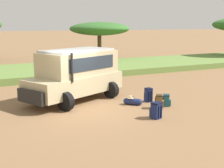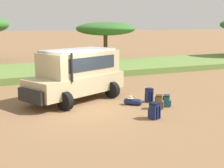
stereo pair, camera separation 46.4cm
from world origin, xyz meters
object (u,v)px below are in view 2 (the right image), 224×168
at_px(duffel_bag_low_black_case, 133,102).
at_px(backpack_outermost, 149,95).
at_px(safari_vehicle, 77,73).
at_px(backpack_cluster_center, 159,102).
at_px(backpack_beside_front_wheel, 155,111).
at_px(backpack_near_rear_wheel, 167,101).
at_px(acacia_tree_right_mid, 105,29).

bearing_deg(duffel_bag_low_black_case, backpack_outermost, 9.70).
distance_m(safari_vehicle, backpack_cluster_center, 4.15).
relative_size(backpack_beside_front_wheel, backpack_cluster_center, 1.05).
distance_m(backpack_cluster_center, backpack_outermost, 1.25).
height_order(backpack_cluster_center, duffel_bag_low_black_case, backpack_cluster_center).
distance_m(backpack_near_rear_wheel, duffel_bag_low_black_case, 1.52).
height_order(backpack_beside_front_wheel, backpack_near_rear_wheel, backpack_beside_front_wheel).
bearing_deg(backpack_near_rear_wheel, backpack_cluster_center, -158.60).
bearing_deg(backpack_outermost, safari_vehicle, 148.35).
xyz_separation_m(safari_vehicle, backpack_outermost, (2.91, -1.79, -0.97)).
bearing_deg(backpack_beside_front_wheel, backpack_outermost, 63.46).
relative_size(safari_vehicle, backpack_near_rear_wheel, 10.28).
xyz_separation_m(backpack_near_rear_wheel, duffel_bag_low_black_case, (-1.25, 0.85, -0.10)).
bearing_deg(acacia_tree_right_mid, backpack_beside_front_wheel, -107.75).
height_order(duffel_bag_low_black_case, acacia_tree_right_mid, acacia_tree_right_mid).
bearing_deg(backpack_beside_front_wheel, acacia_tree_right_mid, 72.25).
relative_size(safari_vehicle, backpack_outermost, 8.09).
distance_m(backpack_outermost, acacia_tree_right_mid, 17.06).
height_order(backpack_near_rear_wheel, duffel_bag_low_black_case, backpack_near_rear_wheel).
bearing_deg(safari_vehicle, backpack_outermost, -31.65).
relative_size(backpack_cluster_center, acacia_tree_right_mid, 0.10).
bearing_deg(acacia_tree_right_mid, backpack_cluster_center, -105.99).
distance_m(backpack_near_rear_wheel, acacia_tree_right_mid, 17.96).
bearing_deg(backpack_beside_front_wheel, backpack_cluster_center, 50.33).
height_order(backpack_cluster_center, acacia_tree_right_mid, acacia_tree_right_mid).
bearing_deg(backpack_outermost, backpack_near_rear_wheel, -73.45).
xyz_separation_m(safari_vehicle, duffel_bag_low_black_case, (1.96, -1.95, -1.14)).
distance_m(duffel_bag_low_black_case, acacia_tree_right_mid, 17.53).
relative_size(backpack_near_rear_wheel, backpack_outermost, 0.79).
distance_m(backpack_cluster_center, backpack_near_rear_wheel, 0.58).
height_order(backpack_cluster_center, backpack_outermost, backpack_outermost).
bearing_deg(backpack_outermost, acacia_tree_right_mid, 73.63).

